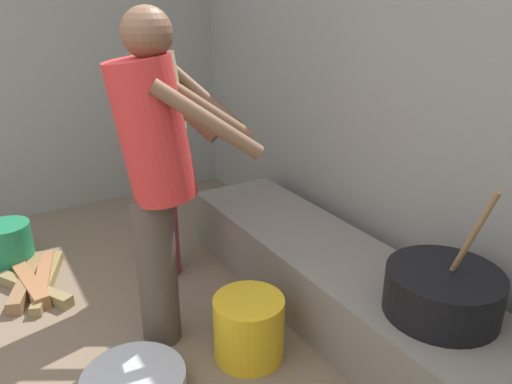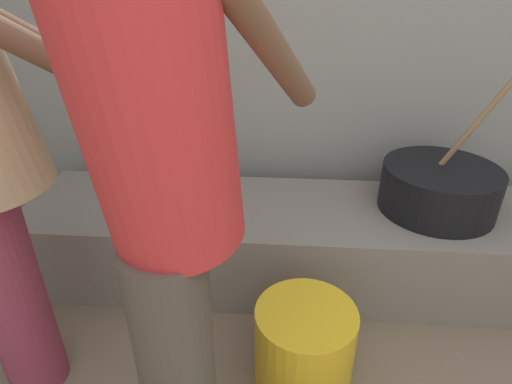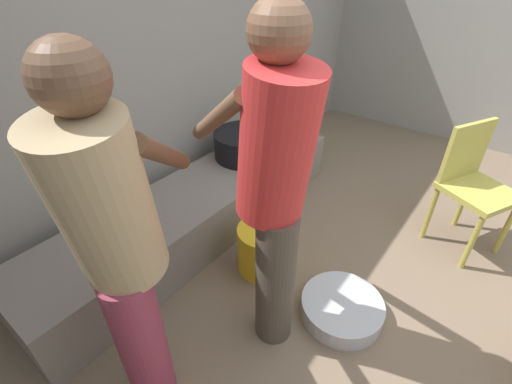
{
  "view_description": "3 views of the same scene",
  "coord_description": "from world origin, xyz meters",
  "px_view_note": "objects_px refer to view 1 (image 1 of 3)",
  "views": [
    {
      "loc": [
        1.54,
        0.19,
        1.7
      ],
      "look_at": [
        -0.46,
        1.39,
        0.77
      ],
      "focal_mm": 34.61,
      "sensor_mm": 36.0,
      "label": 1
    },
    {
      "loc": [
        -0.32,
        0.15,
        1.35
      ],
      "look_at": [
        -0.39,
        1.11,
        0.83
      ],
      "focal_mm": 29.23,
      "sensor_mm": 36.0,
      "label": 2
    },
    {
      "loc": [
        -1.6,
        0.2,
        1.77
      ],
      "look_at": [
        -0.6,
        0.98,
        0.91
      ],
      "focal_mm": 24.81,
      "sensor_mm": 36.0,
      "label": 3
    }
  ],
  "objects_px": {
    "cooking_pot_main": "(443,292)",
    "cook_in_red_shirt": "(156,167)",
    "cook_in_tan_shirt": "(160,138)",
    "bucket_yellow_plastic": "(249,328)",
    "bucket_green_plastic": "(9,246)"
  },
  "relations": [
    {
      "from": "cooking_pot_main",
      "to": "cook_in_red_shirt",
      "type": "relative_size",
      "value": 0.4
    },
    {
      "from": "cook_in_tan_shirt",
      "to": "bucket_yellow_plastic",
      "type": "bearing_deg",
      "value": 3.0
    },
    {
      "from": "cook_in_red_shirt",
      "to": "bucket_green_plastic",
      "type": "distance_m",
      "value": 1.6
    },
    {
      "from": "cook_in_red_shirt",
      "to": "cook_in_tan_shirt",
      "type": "bearing_deg",
      "value": 157.83
    },
    {
      "from": "bucket_yellow_plastic",
      "to": "bucket_green_plastic",
      "type": "bearing_deg",
      "value": -149.52
    },
    {
      "from": "cooking_pot_main",
      "to": "bucket_yellow_plastic",
      "type": "height_order",
      "value": "cooking_pot_main"
    },
    {
      "from": "cook_in_tan_shirt",
      "to": "bucket_green_plastic",
      "type": "relative_size",
      "value": 5.13
    },
    {
      "from": "cooking_pot_main",
      "to": "cook_in_tan_shirt",
      "type": "bearing_deg",
      "value": -155.89
    },
    {
      "from": "bucket_yellow_plastic",
      "to": "cook_in_tan_shirt",
      "type": "bearing_deg",
      "value": -177.0
    },
    {
      "from": "bucket_green_plastic",
      "to": "cook_in_red_shirt",
      "type": "bearing_deg",
      "value": 27.1
    },
    {
      "from": "cook_in_tan_shirt",
      "to": "cook_in_red_shirt",
      "type": "height_order",
      "value": "cook_in_red_shirt"
    },
    {
      "from": "cooking_pot_main",
      "to": "bucket_green_plastic",
      "type": "relative_size",
      "value": 2.11
    },
    {
      "from": "cook_in_red_shirt",
      "to": "cooking_pot_main",
      "type": "bearing_deg",
      "value": 44.97
    },
    {
      "from": "cook_in_red_shirt",
      "to": "bucket_yellow_plastic",
      "type": "relative_size",
      "value": 4.71
    },
    {
      "from": "bucket_yellow_plastic",
      "to": "bucket_green_plastic",
      "type": "xyz_separation_m",
      "value": [
        -1.58,
        -0.93,
        -0.01
      ]
    }
  ]
}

